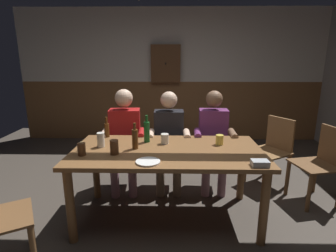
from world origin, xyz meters
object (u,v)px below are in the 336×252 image
at_px(bottle_2, 107,129).
at_px(bottle_1, 135,138).
at_px(person_0, 125,135).
at_px(condiment_caddy, 260,163).
at_px(dining_table, 167,158).
at_px(chair_empty_near_right, 273,149).
at_px(bottle_0, 147,131).
at_px(table_candle, 82,146).
at_px(chair_empty_near_left, 322,162).
at_px(person_1, 169,136).
at_px(pint_glass_3, 82,149).
at_px(wall_dart_cabinet, 166,64).
at_px(pint_glass_4, 220,140).
at_px(pint_glass_2, 165,139).
at_px(plate_0, 148,162).
at_px(pint_glass_1, 114,147).
at_px(pint_glass_0, 101,140).
at_px(person_2, 213,136).

bearing_deg(bottle_2, bottle_1, -46.62).
relative_size(person_0, condiment_caddy, 8.97).
xyz_separation_m(dining_table, chair_empty_near_right, (1.35, 0.83, -0.18)).
distance_m(person_0, condiment_caddy, 1.74).
relative_size(bottle_0, bottle_2, 1.26).
height_order(table_candle, condiment_caddy, table_candle).
distance_m(chair_empty_near_left, bottle_2, 2.47).
xyz_separation_m(person_1, bottle_1, (-0.32, -0.70, 0.18)).
relative_size(dining_table, person_0, 1.48).
relative_size(pint_glass_3, wall_dart_cabinet, 0.17).
bearing_deg(pint_glass_4, pint_glass_2, 177.95).
distance_m(chair_empty_near_left, wall_dart_cabinet, 3.16).
xyz_separation_m(person_1, wall_dart_cabinet, (-0.10, 2.02, 0.84)).
relative_size(chair_empty_near_right, pint_glass_2, 8.34).
bearing_deg(bottle_1, chair_empty_near_left, 9.99).
xyz_separation_m(dining_table, plate_0, (-0.16, -0.35, 0.10)).
xyz_separation_m(dining_table, table_candle, (-0.84, -0.04, 0.14)).
relative_size(chair_empty_near_left, pint_glass_1, 6.38).
xyz_separation_m(person_0, condiment_caddy, (1.33, -1.11, 0.09)).
xyz_separation_m(person_1, pint_glass_4, (0.54, -0.55, 0.13)).
xyz_separation_m(condiment_caddy, bottle_0, (-1.01, 0.64, 0.09)).
bearing_deg(bottle_2, pint_glass_2, -19.32).
xyz_separation_m(person_0, pint_glass_2, (0.52, -0.53, 0.11)).
distance_m(bottle_0, bottle_2, 0.51).
bearing_deg(pint_glass_1, pint_glass_2, 35.45).
height_order(dining_table, person_0, person_0).
xyz_separation_m(chair_empty_near_left, table_candle, (-2.58, -0.41, 0.32)).
relative_size(chair_empty_near_right, plate_0, 4.13).
relative_size(condiment_caddy, pint_glass_0, 0.96).
xyz_separation_m(plate_0, pint_glass_0, (-0.51, 0.41, 0.07)).
height_order(bottle_0, pint_glass_2, bottle_0).
bearing_deg(chair_empty_near_right, pint_glass_0, 79.18).
xyz_separation_m(person_0, chair_empty_near_right, (1.91, 0.12, -0.22)).
relative_size(pint_glass_1, wall_dart_cabinet, 0.20).
bearing_deg(person_0, bottle_2, 59.48).
bearing_deg(pint_glass_4, bottle_1, -170.29).
height_order(person_0, table_candle, person_0).
bearing_deg(pint_glass_0, chair_empty_near_right, 20.64).
xyz_separation_m(bottle_1, bottle_2, (-0.38, 0.40, -0.02)).
relative_size(person_0, bottle_2, 5.44).
bearing_deg(person_2, pint_glass_4, 90.18).
height_order(bottle_1, bottle_2, bottle_1).
distance_m(dining_table, chair_empty_near_right, 1.60).
bearing_deg(person_2, wall_dart_cabinet, -69.82).
height_order(table_candle, bottle_0, bottle_0).
bearing_deg(bottle_1, wall_dart_cabinet, 85.24).
distance_m(pint_glass_0, pint_glass_4, 1.22).
distance_m(person_2, pint_glass_1, 1.36).
height_order(plate_0, bottle_0, bottle_0).
xyz_separation_m(person_0, person_2, (1.11, 0.00, -0.01)).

